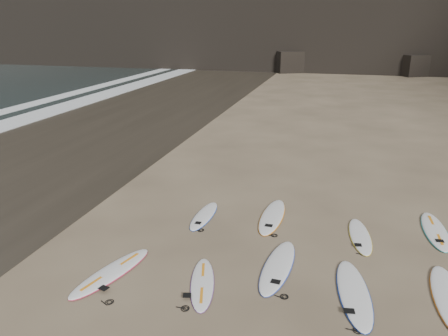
# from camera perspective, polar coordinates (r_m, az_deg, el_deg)

# --- Properties ---
(ground) EXTENTS (240.00, 240.00, 0.00)m
(ground) POSITION_cam_1_polar(r_m,az_deg,el_deg) (10.92, 9.96, -14.08)
(ground) COLOR #897559
(ground) RESTS_ON ground
(wet_sand) EXTENTS (12.00, 200.00, 0.01)m
(wet_sand) POSITION_cam_1_polar(r_m,az_deg,el_deg) (24.23, -19.65, 3.57)
(wet_sand) COLOR #383026
(wet_sand) RESTS_ON ground
(surfboard_0) EXTENTS (1.31, 2.69, 0.09)m
(surfboard_0) POSITION_cam_1_polar(r_m,az_deg,el_deg) (11.28, -14.50, -13.01)
(surfboard_0) COLOR white
(surfboard_0) RESTS_ON ground
(surfboard_1) EXTENTS (1.11, 2.28, 0.08)m
(surfboard_1) POSITION_cam_1_polar(r_m,az_deg,el_deg) (10.57, -2.84, -14.76)
(surfboard_1) COLOR white
(surfboard_1) RESTS_ON ground
(surfboard_2) EXTENTS (0.86, 2.76, 0.10)m
(surfboard_2) POSITION_cam_1_polar(r_m,az_deg,el_deg) (11.25, 7.05, -12.58)
(surfboard_2) COLOR white
(surfboard_2) RESTS_ON ground
(surfboard_3) EXTENTS (1.05, 2.85, 0.10)m
(surfboard_3) POSITION_cam_1_polar(r_m,az_deg,el_deg) (10.64, 16.61, -15.31)
(surfboard_3) COLOR white
(surfboard_3) RESTS_ON ground
(surfboard_5) EXTENTS (0.56, 2.21, 0.08)m
(surfboard_5) POSITION_cam_1_polar(r_m,az_deg,el_deg) (13.85, -2.63, -6.21)
(surfboard_5) COLOR white
(surfboard_5) RESTS_ON ground
(surfboard_6) EXTENTS (0.72, 2.75, 0.10)m
(surfboard_6) POSITION_cam_1_polar(r_m,az_deg,el_deg) (13.85, 6.32, -6.26)
(surfboard_6) COLOR white
(surfboard_6) RESTS_ON ground
(surfboard_7) EXTENTS (0.80, 2.33, 0.08)m
(surfboard_7) POSITION_cam_1_polar(r_m,az_deg,el_deg) (13.19, 17.35, -8.44)
(surfboard_7) COLOR white
(surfboard_7) RESTS_ON ground
(surfboard_8) EXTENTS (0.68, 2.62, 0.09)m
(surfboard_8) POSITION_cam_1_polar(r_m,az_deg,el_deg) (14.29, 25.87, -7.35)
(surfboard_8) COLOR white
(surfboard_8) RESTS_ON ground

